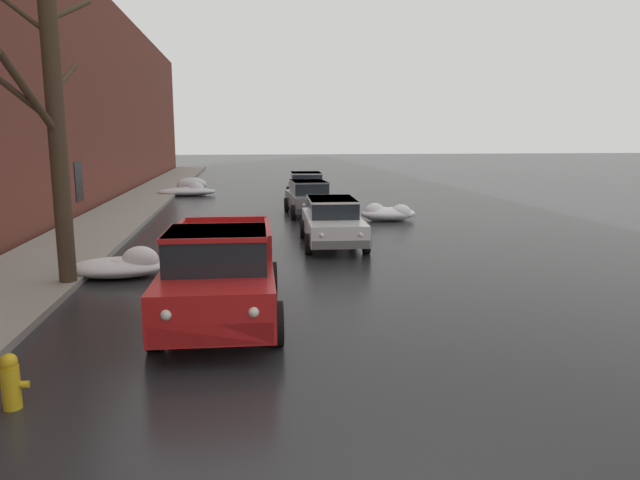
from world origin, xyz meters
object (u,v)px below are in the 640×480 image
at_px(pickup_truck_red_approaching_near_lane, 220,274).
at_px(fire_hydrant, 11,381).
at_px(sedan_grey_parked_kerbside_mid, 309,197).
at_px(sedan_silver_parked_far_down_block, 306,185).
at_px(bare_tree_second_along_sidewalk, 54,110).
at_px(sedan_white_parked_kerbside_close, 332,221).

xyz_separation_m(pickup_truck_red_approaching_near_lane, fire_hydrant, (-2.44, -3.16, -0.52)).
distance_m(pickup_truck_red_approaching_near_lane, sedan_grey_parked_kerbside_mid, 14.47).
distance_m(sedan_grey_parked_kerbside_mid, fire_hydrant, 18.17).
bearing_deg(sedan_silver_parked_far_down_block, fire_hydrant, -105.04).
height_order(sedan_grey_parked_kerbside_mid, fire_hydrant, sedan_grey_parked_kerbside_mid).
bearing_deg(sedan_grey_parked_kerbside_mid, pickup_truck_red_approaching_near_lane, -102.90).
height_order(bare_tree_second_along_sidewalk, fire_hydrant, bare_tree_second_along_sidewalk).
distance_m(sedan_white_parked_kerbside_close, fire_hydrant, 11.71).
distance_m(bare_tree_second_along_sidewalk, fire_hydrant, 6.97).
bearing_deg(pickup_truck_red_approaching_near_lane, bare_tree_second_along_sidewalk, 140.76).
relative_size(bare_tree_second_along_sidewalk, sedan_white_parked_kerbside_close, 1.64).
distance_m(pickup_truck_red_approaching_near_lane, sedan_white_parked_kerbside_close, 7.79).
relative_size(pickup_truck_red_approaching_near_lane, sedan_grey_parked_kerbside_mid, 1.14).
relative_size(sedan_grey_parked_kerbside_mid, fire_hydrant, 6.17).
bearing_deg(sedan_grey_parked_kerbside_mid, sedan_white_parked_kerbside_close, -90.78).
bearing_deg(sedan_grey_parked_kerbside_mid, fire_hydrant, -108.17).
xyz_separation_m(bare_tree_second_along_sidewalk, sedan_grey_parked_kerbside_mid, (6.67, 11.30, -3.07)).
distance_m(sedan_grey_parked_kerbside_mid, sedan_silver_parked_far_down_block, 5.74).
bearing_deg(sedan_white_parked_kerbside_close, pickup_truck_red_approaching_near_lane, -113.73).
distance_m(sedan_white_parked_kerbside_close, sedan_silver_parked_far_down_block, 12.71).
height_order(bare_tree_second_along_sidewalk, sedan_white_parked_kerbside_close, bare_tree_second_along_sidewalk).
bearing_deg(bare_tree_second_along_sidewalk, fire_hydrant, -80.46).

